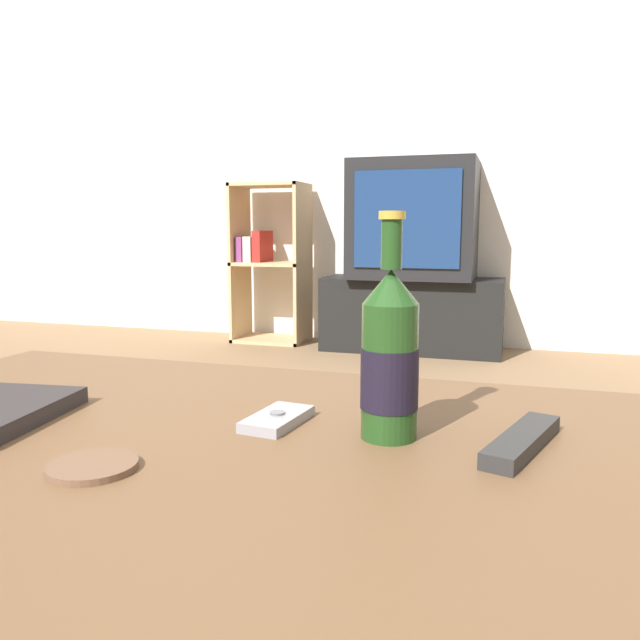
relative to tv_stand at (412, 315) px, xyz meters
name	(u,v)px	position (x,y,z in m)	size (l,w,h in m)	color
back_wall	(450,116)	(0.15, 0.26, 1.10)	(8.00, 0.05, 2.60)	silver
coffee_table	(178,484)	(0.15, -2.77, 0.16)	(1.21, 0.86, 0.42)	brown
tv_stand	(412,315)	(0.00, 0.00, 0.00)	(0.98, 0.37, 0.41)	black
television	(414,220)	(0.00, 0.00, 0.52)	(0.66, 0.49, 0.63)	black
bookshelf	(268,260)	(-0.87, 0.04, 0.28)	(0.42, 0.30, 0.94)	tan
beer_bottle	(390,357)	(0.39, -2.66, 0.32)	(0.07, 0.07, 0.28)	#1E4219
cell_phone	(277,419)	(0.24, -2.65, 0.22)	(0.07, 0.12, 0.02)	gray
remote_control	(522,441)	(0.55, -2.66, 0.22)	(0.09, 0.19, 0.02)	#282828
coaster	(93,466)	(0.10, -2.87, 0.22)	(0.10, 0.10, 0.01)	brown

